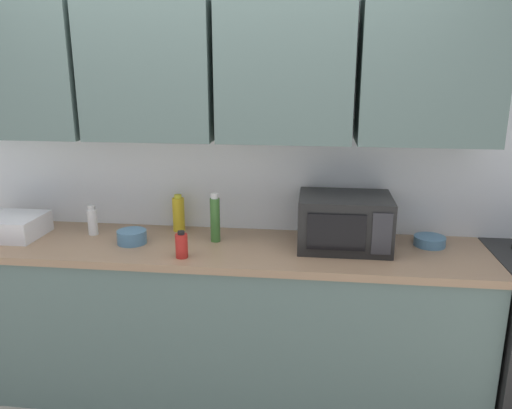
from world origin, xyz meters
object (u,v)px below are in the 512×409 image
Objects in this scene: bottle_yellow_mustard at (179,214)px; bottle_white_jar at (93,221)px; bottle_red_sauce at (182,245)px; bottle_green_oil at (215,218)px; bowl_ceramic_small at (430,241)px; dish_rack at (8,226)px; microwave at (344,222)px; bowl_mixing_large at (132,237)px.

bottle_yellow_mustard reaches higher than bottle_white_jar.
bottle_red_sauce is 0.64× the size of bottle_yellow_mustard.
bowl_ceramic_small is at bearing 3.39° from bottle_green_oil.
bowl_ceramic_small is (1.41, -0.09, -0.08)m from bottle_yellow_mustard.
bottle_red_sauce reaches higher than bowl_ceramic_small.
bottle_white_jar is 0.63× the size of bottle_green_oil.
bottle_green_oil is at bearing 65.05° from bottle_red_sauce.
bottle_green_oil is (0.25, -0.16, 0.03)m from bottle_yellow_mustard.
bottle_red_sauce is (1.06, -0.20, 0.00)m from dish_rack.
bowl_ceramic_small is (2.34, 0.13, -0.03)m from dish_rack.
bottle_yellow_mustard is (-0.95, 0.16, -0.04)m from microwave.
bottle_green_oil is at bearing -176.61° from bowl_ceramic_small.
microwave reaches higher than bottle_red_sauce.
bottle_white_jar is at bearing -164.66° from bottle_yellow_mustard.
bottle_red_sauce is at bearing -25.74° from bottle_white_jar.
dish_rack is 0.47m from bottle_white_jar.
bottle_white_jar reaches higher than bowl_ceramic_small.
dish_rack is 0.74m from bowl_mixing_large.
bottle_white_jar is 1.08× the size of bowl_mixing_large.
bowl_mixing_large is (-0.33, 0.17, -0.03)m from bottle_red_sauce.
bottle_yellow_mustard is at bearing 176.36° from bowl_ceramic_small.
bottle_red_sauce is 0.44m from bottle_yellow_mustard.
bottle_green_oil is at bearing 11.02° from bowl_mixing_large.
bottle_green_oil is 1.16m from bowl_ceramic_small.
bottle_green_oil is 0.46m from bowl_mixing_large.
bottle_white_jar is (-1.42, 0.03, -0.06)m from microwave.
microwave is at bearing 17.35° from bottle_red_sauce.
dish_rack is at bearing -166.92° from bottle_yellow_mustard.
microwave is 3.02× the size of bowl_mixing_large.
bottle_white_jar is at bearing -178.80° from bowl_ceramic_small.
bottle_green_oil is (1.18, 0.06, 0.07)m from dish_rack.
bottle_red_sauce is 0.66m from bottle_white_jar.
bowl_mixing_large is (-1.14, -0.08, -0.10)m from microwave.
bottle_yellow_mustard is 1.37× the size of bowl_mixing_large.
microwave is 1.42m from bottle_white_jar.
bowl_mixing_large is (-0.20, -0.25, -0.07)m from bottle_yellow_mustard.
bottle_red_sauce is at bearing -10.70° from dish_rack.
bowl_ceramic_small is at bearing 3.11° from dish_rack.
bottle_yellow_mustard is 1.31× the size of bowl_ceramic_small.
bowl_ceramic_small is at bearing 14.39° from bottle_red_sauce.
bottle_red_sauce is at bearing -72.86° from bottle_yellow_mustard.
bottle_white_jar is (-0.47, -0.13, -0.02)m from bottle_yellow_mustard.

